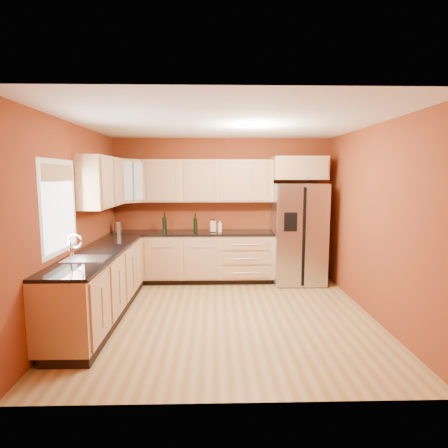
% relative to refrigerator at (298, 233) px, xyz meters
% --- Properties ---
extents(floor, '(4.00, 4.00, 0.00)m').
position_rel_refrigerator_xyz_m(floor, '(-1.35, -1.62, -0.89)').
color(floor, olive).
rests_on(floor, ground).
extents(ceiling, '(4.00, 4.00, 0.00)m').
position_rel_refrigerator_xyz_m(ceiling, '(-1.35, -1.62, 1.71)').
color(ceiling, white).
rests_on(ceiling, wall_back).
extents(wall_back, '(4.00, 0.04, 2.60)m').
position_rel_refrigerator_xyz_m(wall_back, '(-1.35, 0.38, 0.41)').
color(wall_back, maroon).
rests_on(wall_back, floor).
extents(wall_front, '(4.00, 0.04, 2.60)m').
position_rel_refrigerator_xyz_m(wall_front, '(-1.35, -3.62, 0.41)').
color(wall_front, maroon).
rests_on(wall_front, floor).
extents(wall_left, '(0.04, 4.00, 2.60)m').
position_rel_refrigerator_xyz_m(wall_left, '(-3.35, -1.62, 0.41)').
color(wall_left, maroon).
rests_on(wall_left, floor).
extents(wall_right, '(0.04, 4.00, 2.60)m').
position_rel_refrigerator_xyz_m(wall_right, '(0.65, -1.62, 0.41)').
color(wall_right, maroon).
rests_on(wall_right, floor).
extents(base_cabinets_back, '(2.90, 0.60, 0.88)m').
position_rel_refrigerator_xyz_m(base_cabinets_back, '(-1.90, 0.07, -0.45)').
color(base_cabinets_back, tan).
rests_on(base_cabinets_back, floor).
extents(base_cabinets_left, '(0.60, 2.80, 0.88)m').
position_rel_refrigerator_xyz_m(base_cabinets_left, '(-3.05, -1.62, -0.45)').
color(base_cabinets_left, tan).
rests_on(base_cabinets_left, floor).
extents(countertop_back, '(2.90, 0.62, 0.04)m').
position_rel_refrigerator_xyz_m(countertop_back, '(-1.90, 0.06, 0.01)').
color(countertop_back, black).
rests_on(countertop_back, base_cabinets_back).
extents(countertop_left, '(0.62, 2.80, 0.04)m').
position_rel_refrigerator_xyz_m(countertop_left, '(-3.04, -1.62, 0.01)').
color(countertop_left, black).
rests_on(countertop_left, base_cabinets_left).
extents(upper_cabinets_back, '(2.30, 0.33, 0.75)m').
position_rel_refrigerator_xyz_m(upper_cabinets_back, '(-1.60, 0.21, 0.94)').
color(upper_cabinets_back, tan).
rests_on(upper_cabinets_back, wall_back).
extents(upper_cabinets_left, '(0.33, 1.35, 0.75)m').
position_rel_refrigerator_xyz_m(upper_cabinets_left, '(-3.19, -0.90, 0.94)').
color(upper_cabinets_left, tan).
rests_on(upper_cabinets_left, wall_left).
extents(corner_upper_cabinet, '(0.67, 0.67, 0.75)m').
position_rel_refrigerator_xyz_m(corner_upper_cabinet, '(-3.02, 0.04, 0.94)').
color(corner_upper_cabinet, tan).
rests_on(corner_upper_cabinet, wall_back).
extents(over_fridge_cabinet, '(0.92, 0.60, 0.40)m').
position_rel_refrigerator_xyz_m(over_fridge_cabinet, '(0.00, 0.07, 1.16)').
color(over_fridge_cabinet, tan).
rests_on(over_fridge_cabinet, wall_back).
extents(refrigerator, '(0.90, 0.75, 1.78)m').
position_rel_refrigerator_xyz_m(refrigerator, '(0.00, 0.00, 0.00)').
color(refrigerator, silver).
rests_on(refrigerator, floor).
extents(window, '(0.03, 0.90, 1.00)m').
position_rel_refrigerator_xyz_m(window, '(-3.33, -2.12, 0.66)').
color(window, white).
rests_on(window, wall_left).
extents(sink_faucet, '(0.50, 0.42, 0.30)m').
position_rel_refrigerator_xyz_m(sink_faucet, '(-3.04, -2.12, 0.18)').
color(sink_faucet, white).
rests_on(sink_faucet, countertop_left).
extents(canister_left, '(0.13, 0.13, 0.19)m').
position_rel_refrigerator_xyz_m(canister_left, '(-3.20, -0.01, 0.13)').
color(canister_left, silver).
rests_on(canister_left, countertop_back).
extents(canister_right, '(0.11, 0.11, 0.18)m').
position_rel_refrigerator_xyz_m(canister_right, '(-3.20, 0.02, 0.12)').
color(canister_right, silver).
rests_on(canister_right, countertop_back).
extents(wine_bottle_a, '(0.10, 0.10, 0.34)m').
position_rel_refrigerator_xyz_m(wine_bottle_a, '(-2.39, 0.11, 0.20)').
color(wine_bottle_a, black).
rests_on(wine_bottle_a, countertop_back).
extents(wine_bottle_b, '(0.08, 0.08, 0.33)m').
position_rel_refrigerator_xyz_m(wine_bottle_b, '(-1.84, 0.08, 0.20)').
color(wine_bottle_b, black).
rests_on(wine_bottle_b, countertop_back).
extents(knife_block, '(0.12, 0.11, 0.20)m').
position_rel_refrigerator_xyz_m(knife_block, '(-1.53, 0.03, 0.13)').
color(knife_block, tan).
rests_on(knife_block, countertop_back).
extents(soap_dispenser, '(0.08, 0.08, 0.19)m').
position_rel_refrigerator_xyz_m(soap_dispenser, '(-1.40, 0.02, 0.13)').
color(soap_dispenser, silver).
rests_on(soap_dispenser, countertop_back).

